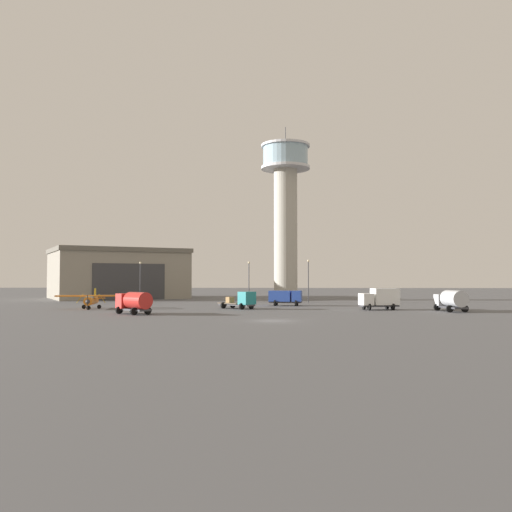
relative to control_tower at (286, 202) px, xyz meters
name	(u,v)px	position (x,y,z in m)	size (l,w,h in m)	color
ground_plane	(274,321)	(-2.08, -57.06, -21.57)	(400.00, 400.00, 0.00)	#545456
control_tower	(286,202)	(0.00, 0.00, 0.00)	(10.72, 10.72, 38.15)	#B2AD9E
hangar	(117,274)	(-39.73, 8.16, -15.76)	(37.07, 34.75, 11.59)	gray
airplane_orange	(91,299)	(-30.52, -35.25, -20.12)	(10.59, 8.28, 3.11)	orange
truck_flatbed_teal	(241,301)	(-7.28, -34.59, -20.28)	(6.27, 5.94, 2.69)	#38383D
truck_box_white	(380,298)	(13.73, -35.86, -19.83)	(6.10, 3.93, 3.21)	#38383D
truck_box_blue	(285,297)	(-0.42, -24.57, -20.05)	(5.84, 3.57, 2.59)	#38383D
truck_fuel_tanker_silver	(452,300)	(23.07, -39.67, -19.90)	(3.69, 6.81, 3.04)	#38383D
truck_fuel_tanker_red	(134,302)	(-20.56, -47.18, -19.91)	(5.60, 5.42, 2.94)	#38383D
light_post_west	(140,278)	(-28.93, -12.21, -16.76)	(0.44, 0.44, 8.00)	#38383D
light_post_east	(308,277)	(4.25, -12.19, -16.58)	(0.44, 0.44, 8.34)	#38383D
light_post_north	(249,278)	(-7.40, -11.72, -16.74)	(0.44, 0.44, 8.04)	#38383D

